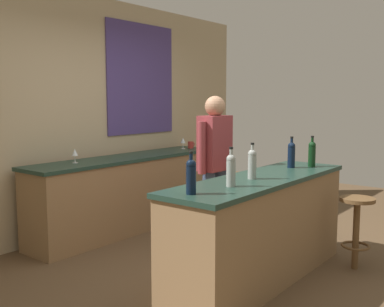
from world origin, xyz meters
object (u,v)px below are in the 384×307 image
object	(u,v)px
bartender	(215,163)
wine_glass_b	(183,141)
wine_bottle_c	(252,163)
wine_bottle_e	(312,153)
coffee_mug	(191,145)
wine_glass_a	(75,153)
wine_bottle_a	(191,175)
bar_stool	(357,221)
wine_bottle_b	(231,169)
wine_bottle_d	(291,154)

from	to	relation	value
bartender	wine_glass_b	xyz separation A→B (m)	(1.08, 1.31, 0.07)
wine_bottle_c	wine_bottle_e	bearing A→B (deg)	-5.71
coffee_mug	wine_bottle_e	bearing A→B (deg)	-108.76
wine_bottle_e	wine_glass_a	world-z (taller)	wine_bottle_e
wine_glass_a	wine_bottle_a	bearing A→B (deg)	-105.36
bar_stool	wine_bottle_b	distance (m)	1.54
bar_stool	wine_bottle_e	bearing A→B (deg)	81.97
wine_bottle_a	wine_bottle_e	size ratio (longest dim) A/B	1.00
wine_bottle_b	wine_glass_b	size ratio (longest dim) A/B	1.97
bartender	wine_bottle_a	size ratio (longest dim) A/B	5.29
wine_glass_a	wine_glass_b	distance (m)	1.82
wine_bottle_e	wine_glass_a	bearing A→B (deg)	119.45
wine_bottle_b	wine_bottle_d	world-z (taller)	same
bar_stool	wine_bottle_c	xyz separation A→B (m)	(-0.92, 0.59, 0.60)
wine_bottle_e	coffee_mug	distance (m)	2.23
wine_bottle_c	wine_bottle_d	world-z (taller)	same
bartender	wine_bottle_e	size ratio (longest dim) A/B	5.29
bar_stool	wine_glass_a	world-z (taller)	wine_glass_a
wine_bottle_e	wine_glass_b	world-z (taller)	wine_bottle_e
wine_bottle_e	wine_glass_a	size ratio (longest dim) A/B	1.97
bartender	wine_bottle_e	xyz separation A→B (m)	(0.48, -0.84, 0.12)
bartender	wine_bottle_e	world-z (taller)	bartender
wine_bottle_e	bar_stool	bearing A→B (deg)	-98.03
bar_stool	wine_glass_a	distance (m)	2.95
wine_bottle_a	coffee_mug	distance (m)	3.20
bar_stool	wine_glass_b	distance (m)	2.78
wine_bottle_a	wine_bottle_b	distance (m)	0.41
wine_bottle_b	wine_bottle_e	size ratio (longest dim) A/B	1.00
wine_glass_a	bartender	bearing A→B (deg)	-60.73
wine_glass_a	wine_bottle_b	bearing A→B (deg)	-94.16
bar_stool	wine_bottle_d	xyz separation A→B (m)	(-0.13, 0.61, 0.60)
bar_stool	wine_glass_b	bearing A→B (deg)	75.83
wine_bottle_a	coffee_mug	xyz separation A→B (m)	(2.50, 1.99, -0.11)
wine_bottle_b	wine_glass_b	bearing A→B (deg)	46.74
bartender	wine_glass_a	distance (m)	1.52
bar_stool	wine_bottle_c	size ratio (longest dim) A/B	2.22
wine_bottle_e	coffee_mug	bearing A→B (deg)	71.24
wine_bottle_d	wine_glass_b	xyz separation A→B (m)	(0.80, 2.03, -0.05)
wine_bottle_c	wine_bottle_e	world-z (taller)	same
wine_bottle_b	wine_glass_a	xyz separation A→B (m)	(0.15, 2.11, -0.05)
wine_bottle_d	wine_glass_b	distance (m)	2.18
wine_bottle_c	wine_glass_a	world-z (taller)	wine_bottle_c
wine_glass_b	wine_glass_a	bearing A→B (deg)	179.50
coffee_mug	wine_bottle_a	bearing A→B (deg)	-141.51
bar_stool	wine_bottle_b	xyz separation A→B (m)	(-1.31, 0.54, 0.60)
coffee_mug	wine_bottle_c	bearing A→B (deg)	-130.27
bartender	wine_bottle_b	bearing A→B (deg)	-138.58
wine_bottle_d	wine_glass_b	world-z (taller)	wine_bottle_d
wine_bottle_b	wine_bottle_e	xyz separation A→B (m)	(1.38, -0.05, 0.00)
wine_bottle_a	wine_glass_b	bearing A→B (deg)	40.47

